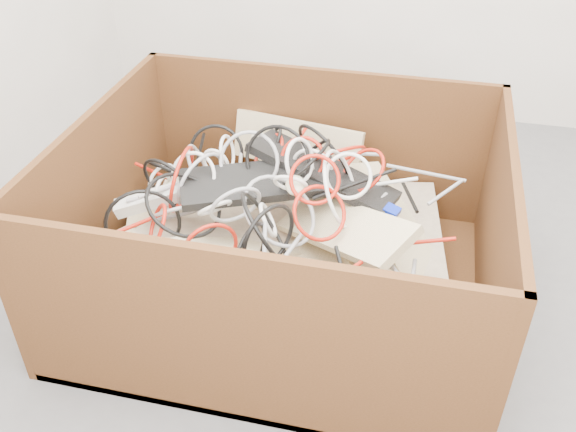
% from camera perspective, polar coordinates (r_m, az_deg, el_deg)
% --- Properties ---
extents(ground, '(3.00, 3.00, 0.00)m').
position_cam_1_polar(ground, '(2.12, 5.58, -8.15)').
color(ground, '#555558').
rests_on(ground, ground).
extents(cardboard_box, '(1.29, 1.07, 0.60)m').
position_cam_1_polar(cardboard_box, '(2.08, -0.62, -3.75)').
color(cardboard_box, '#3D230F').
rests_on(cardboard_box, ground).
extents(keyboard_pile, '(1.23, 0.98, 0.36)m').
position_cam_1_polar(keyboard_pile, '(2.00, 0.32, -0.61)').
color(keyboard_pile, beige).
rests_on(keyboard_pile, cardboard_box).
extents(mice_scatter, '(0.77, 0.66, 0.20)m').
position_cam_1_polar(mice_scatter, '(1.97, -1.77, 1.35)').
color(mice_scatter, beige).
rests_on(mice_scatter, keyboard_pile).
extents(power_strip_left, '(0.30, 0.15, 0.12)m').
position_cam_1_polar(power_strip_left, '(2.03, -11.30, 1.72)').
color(power_strip_left, silver).
rests_on(power_strip_left, keyboard_pile).
extents(power_strip_right, '(0.27, 0.15, 0.09)m').
position_cam_1_polar(power_strip_right, '(1.79, -8.69, -4.72)').
color(power_strip_right, silver).
rests_on(power_strip_right, keyboard_pile).
extents(vga_plug, '(0.06, 0.05, 0.03)m').
position_cam_1_polar(vga_plug, '(1.93, 9.31, 0.47)').
color(vga_plug, '#0B1FA8').
rests_on(vga_plug, keyboard_pile).
extents(cable_tangle, '(1.12, 0.89, 0.43)m').
position_cam_1_polar(cable_tangle, '(1.95, -3.25, 2.58)').
color(cable_tangle, '#95969A').
rests_on(cable_tangle, keyboard_pile).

